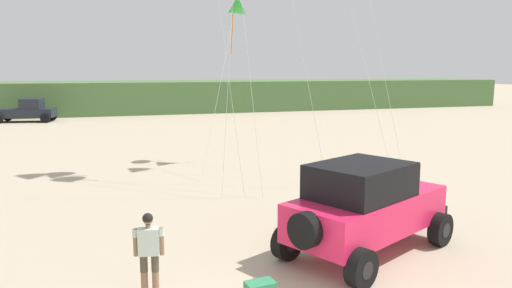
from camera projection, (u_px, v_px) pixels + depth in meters
dune_ridge at (108, 97)px, 49.53m from camera, size 90.00×9.93×3.16m
jeep at (366, 205)px, 11.49m from camera, size 5.00×4.04×2.26m
person_watching at (149, 249)px, 9.42m from camera, size 0.62×0.36×1.67m
distant_pickup at (27, 111)px, 40.46m from camera, size 4.85×3.08×1.98m
kite_green_box at (235, 10)px, 22.81m from camera, size 3.23×5.05×7.83m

